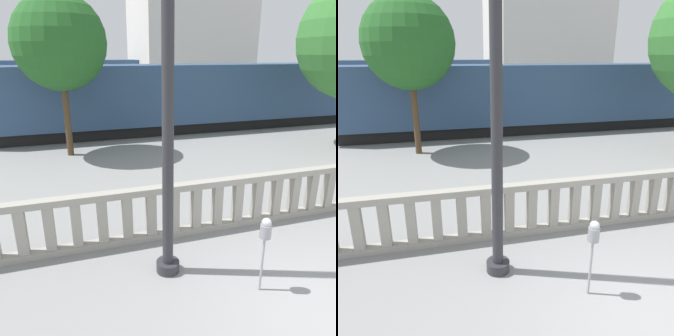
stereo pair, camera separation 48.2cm
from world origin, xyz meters
TOP-DOWN VIEW (x-y plane):
  - balustrade at (0.00, 3.18)m, footprint 15.99×0.24m
  - lamppost at (-2.05, 2.01)m, footprint 0.43×0.43m
  - parking_meter at (-0.69, 1.04)m, footprint 0.19×0.19m
  - train_near at (3.78, 13.22)m, footprint 21.65×2.61m
  - train_far at (-7.26, 28.17)m, footprint 28.66×2.99m
  - building_block at (7.73, 27.56)m, footprint 9.54×9.01m
  - tree_left at (-3.57, 10.27)m, footprint 3.41×3.41m

SIDE VIEW (x-z plane):
  - balustrade at x=0.00m, z-range 0.00..1.22m
  - parking_meter at x=-0.69m, z-range 0.42..1.80m
  - train_far at x=-7.26m, z-range -0.22..3.70m
  - train_near at x=3.78m, z-range -0.21..3.74m
  - lamppost at x=-2.05m, z-range 0.05..6.42m
  - tree_left at x=-3.57m, z-range 1.25..7.17m
  - building_block at x=7.73m, z-range 0.00..14.59m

